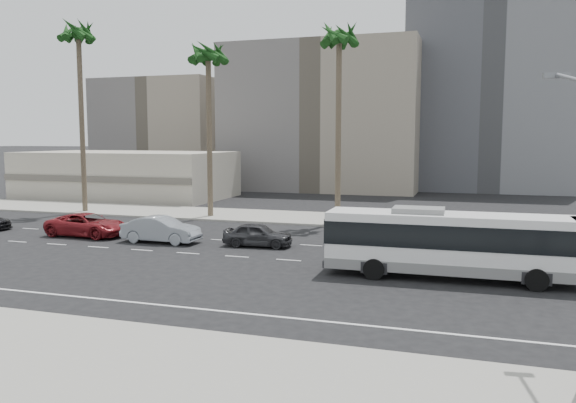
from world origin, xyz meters
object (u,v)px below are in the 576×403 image
at_px(car_b, 161,230).
at_px(palm_mid, 208,58).
at_px(car_c, 87,225).
at_px(palm_far, 78,37).
at_px(car_a, 258,235).
at_px(city_bus, 450,242).
at_px(palm_near, 339,41).

relative_size(car_b, palm_mid, 0.35).
xyz_separation_m(car_b, car_c, (-5.85, 0.51, -0.05)).
bearing_deg(car_c, palm_far, 39.72).
bearing_deg(car_a, city_bus, -116.59).
xyz_separation_m(city_bus, palm_near, (-8.92, 15.55, 11.97)).
bearing_deg(palm_mid, car_a, -52.38).
xyz_separation_m(car_b, palm_near, (8.67, 11.41, 12.88)).
bearing_deg(car_b, palm_mid, 9.95).
height_order(car_b, palm_far, palm_far).
height_order(car_c, palm_near, palm_near).
relative_size(city_bus, car_a, 2.74).
relative_size(car_b, palm_near, 0.33).
bearing_deg(palm_near, car_c, -143.09).
xyz_separation_m(city_bus, palm_mid, (-19.58, 15.44, 11.12)).
distance_m(car_b, palm_mid, 16.63).
relative_size(city_bus, car_b, 2.31).
relative_size(car_a, palm_near, 0.28).
height_order(city_bus, car_b, city_bus).
bearing_deg(car_c, palm_near, -51.18).
distance_m(city_bus, car_a, 12.35).
bearing_deg(palm_far, city_bus, -25.48).
bearing_deg(city_bus, palm_near, 119.01).
xyz_separation_m(car_b, palm_mid, (-2.00, 11.31, 12.03)).
bearing_deg(car_b, city_bus, -103.32).
bearing_deg(car_b, car_a, -84.41).
bearing_deg(palm_near, palm_mid, -179.45).
distance_m(city_bus, palm_near, 21.55).
bearing_deg(palm_far, palm_mid, 2.15).
height_order(car_a, palm_near, palm_near).
bearing_deg(palm_mid, car_b, -79.97).
distance_m(car_b, palm_near, 19.26).
height_order(palm_near, palm_mid, palm_near).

